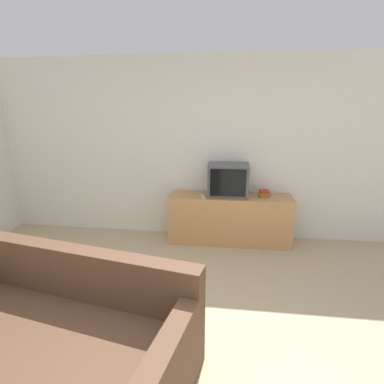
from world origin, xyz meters
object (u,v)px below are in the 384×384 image
at_px(tv_stand, 229,219).
at_px(couch, 51,339).
at_px(book_stack, 264,193).
at_px(television, 228,180).
at_px(remote_on_stand, 203,196).

bearing_deg(tv_stand, couch, -118.04).
bearing_deg(book_stack, tv_stand, -172.98).
bearing_deg(television, tv_stand, -42.43).
distance_m(television, remote_on_stand, 0.43).
bearing_deg(couch, television, 74.30).
bearing_deg(remote_on_stand, tv_stand, 14.06).
bearing_deg(tv_stand, remote_on_stand, -165.94).
xyz_separation_m(television, book_stack, (0.52, 0.02, -0.19)).
bearing_deg(book_stack, television, -177.34).
distance_m(couch, remote_on_stand, 2.52).
height_order(television, remote_on_stand, television).
height_order(tv_stand, television, television).
bearing_deg(book_stack, remote_on_stand, -169.80).
distance_m(tv_stand, television, 0.58).
relative_size(television, book_stack, 2.66).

